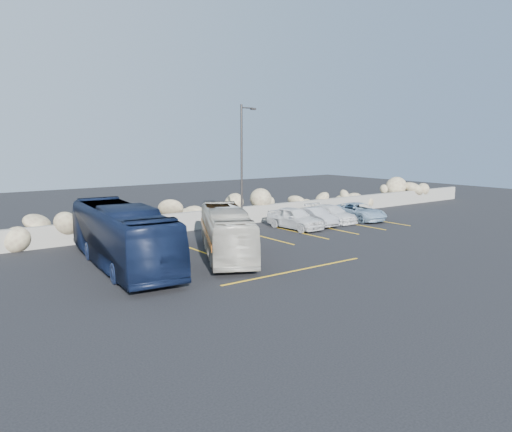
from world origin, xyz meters
TOP-DOWN VIEW (x-y plane):
  - ground at (0.00, 0.00)m, footprint 90.00×90.00m
  - seawall at (0.00, 12.00)m, footprint 60.00×0.40m
  - riprap_pile at (0.00, 13.20)m, footprint 54.00×2.80m
  - parking_lines at (4.64, 5.57)m, footprint 18.16×9.36m
  - lamppost at (2.56, 9.50)m, footprint 1.14×0.18m
  - vintage_bus at (-1.86, 4.59)m, footprint 5.73×8.64m
  - tour_coach at (-6.96, 5.60)m, footprint 3.48×10.60m
  - car_a at (5.94, 8.34)m, footprint 1.91×4.35m
  - car_b at (7.94, 8.49)m, footprint 1.55×3.79m
  - car_c at (9.84, 8.86)m, footprint 1.76×4.21m
  - car_d at (12.13, 8.36)m, footprint 2.43×4.66m

SIDE VIEW (x-z plane):
  - ground at x=0.00m, z-range 0.00..0.00m
  - parking_lines at x=4.64m, z-range 0.00..0.01m
  - seawall at x=0.00m, z-range 0.00..1.20m
  - car_c at x=9.84m, z-range 0.00..1.21m
  - car_b at x=7.94m, z-range 0.00..1.22m
  - car_d at x=12.13m, z-range 0.00..1.25m
  - car_a at x=5.94m, z-range 0.00..1.46m
  - vintage_bus at x=-1.86m, z-range 0.00..2.41m
  - riprap_pile at x=0.00m, z-range 0.00..2.60m
  - tour_coach at x=-6.96m, z-range 0.00..2.90m
  - lamppost at x=2.56m, z-range 0.30..8.30m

